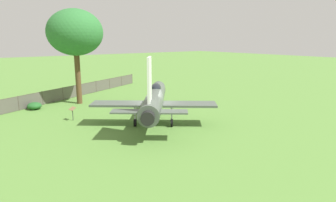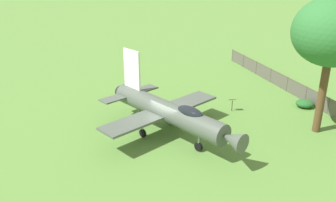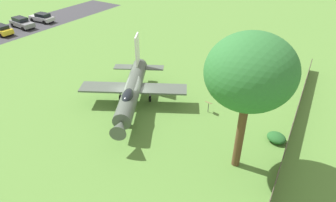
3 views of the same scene
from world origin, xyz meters
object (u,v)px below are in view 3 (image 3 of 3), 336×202
parked_car_silver (42,17)px  display_jet (132,90)px  parked_car_gray (22,23)px  info_plaque (209,104)px  shrub_near_fence (276,138)px  parked_car_yellow (0,29)px  shade_tree (251,73)px

parked_car_silver → display_jet: bearing=152.5°
parked_car_gray → info_plaque: bearing=-5.6°
shrub_near_fence → parked_car_yellow: bearing=-72.2°
shade_tree → info_plaque: (-2.88, -6.06, -6.45)m
parked_car_silver → shrub_near_fence: bearing=162.0°
info_plaque → parked_car_yellow: size_ratio=0.23×
display_jet → shade_tree: 12.09m
shade_tree → parked_car_gray: (5.03, -41.57, -6.49)m
parked_car_yellow → info_plaque: bearing=178.5°
display_jet → parked_car_silver: 32.23m
shrub_near_fence → parked_car_silver: size_ratio=0.32×
parked_car_silver → parked_car_gray: size_ratio=0.96×
shade_tree → parked_car_silver: shade_tree is taller
info_plaque → parked_car_silver: bearing=-83.1°
shrub_near_fence → parked_car_silver: bearing=-82.0°
parked_car_silver → parked_car_gray: parked_car_gray is taller
shade_tree → parked_car_gray: bearing=-83.1°
display_jet → info_plaque: size_ratio=9.40×
info_plaque → parked_car_yellow: bearing=-71.6°
display_jet → parked_car_gray: display_jet is taller
shrub_near_fence → parked_car_gray: bearing=-77.1°
parked_car_yellow → parked_car_silver: bearing=-88.1°
parked_car_silver → parked_car_gray: (3.50, 1.20, 0.05)m
shrub_near_fence → parked_car_gray: (9.51, -41.67, 0.48)m
display_jet → info_plaque: (-5.24, 4.51, -1.09)m
parked_car_silver → parked_car_yellow: 7.44m
info_plaque → parked_car_silver: size_ratio=0.24×
display_jet → parked_car_gray: 31.14m
shrub_near_fence → display_jet: bearing=-57.4°
shade_tree → shrub_near_fence: (-4.47, 0.10, -6.97)m
display_jet → info_plaque: bearing=88.2°
display_jet → shrub_near_fence: (-6.83, 10.67, -1.60)m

